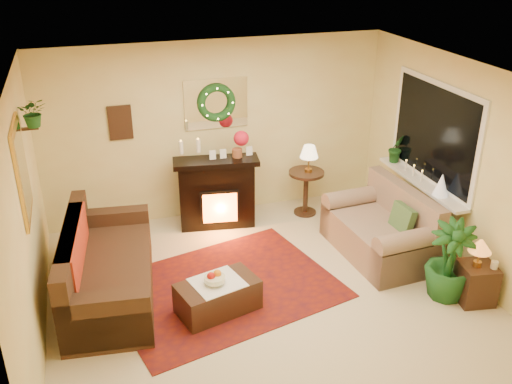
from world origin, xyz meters
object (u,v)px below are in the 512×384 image
object	(u,v)px
coffee_table	(218,295)
loveseat	(379,226)
fireplace	(217,191)
side_table_round	(306,194)
end_table_square	(476,281)
sofa	(109,264)

from	to	relation	value
coffee_table	loveseat	bearing A→B (deg)	-0.83
fireplace	loveseat	bearing A→B (deg)	-29.19
side_table_round	end_table_square	world-z (taller)	side_table_round
sofa	coffee_table	size ratio (longest dim) A/B	2.38
loveseat	coffee_table	bearing A→B (deg)	-169.54
sofa	fireplace	size ratio (longest dim) A/B	2.02
sofa	fireplace	xyz separation A→B (m)	(1.61, 1.34, 0.12)
fireplace	end_table_square	size ratio (longest dim) A/B	2.22
loveseat	side_table_round	bearing A→B (deg)	104.79
loveseat	side_table_round	size ratio (longest dim) A/B	2.28
fireplace	coffee_table	world-z (taller)	fireplace
coffee_table	fireplace	bearing A→B (deg)	61.19
sofa	loveseat	distance (m)	3.45
side_table_round	coffee_table	size ratio (longest dim) A/B	0.77
fireplace	loveseat	world-z (taller)	fireplace
sofa	side_table_round	distance (m)	3.26
end_table_square	coffee_table	size ratio (longest dim) A/B	0.53
sofa	side_table_round	world-z (taller)	sofa
sofa	end_table_square	bearing A→B (deg)	-11.92
end_table_square	coffee_table	world-z (taller)	end_table_square
loveseat	sofa	bearing A→B (deg)	174.80
side_table_round	loveseat	bearing A→B (deg)	-71.50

